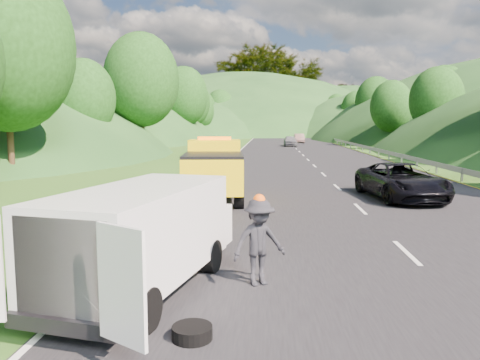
# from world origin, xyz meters

# --- Properties ---
(ground) EXTENTS (320.00, 320.00, 0.00)m
(ground) POSITION_xyz_m (0.00, 0.00, 0.00)
(ground) COLOR #38661E
(ground) RESTS_ON ground
(road_surface) EXTENTS (14.00, 200.00, 0.02)m
(road_surface) POSITION_xyz_m (3.00, 40.00, 0.01)
(road_surface) COLOR black
(road_surface) RESTS_ON ground
(guardrail) EXTENTS (0.06, 140.00, 1.52)m
(guardrail) POSITION_xyz_m (10.30, 52.50, 0.00)
(guardrail) COLOR gray
(guardrail) RESTS_ON ground
(tree_line_left) EXTENTS (14.00, 140.00, 14.00)m
(tree_line_left) POSITION_xyz_m (-19.00, 60.00, 0.00)
(tree_line_left) COLOR #255F1C
(tree_line_left) RESTS_ON ground
(tree_line_right) EXTENTS (14.00, 140.00, 14.00)m
(tree_line_right) POSITION_xyz_m (23.00, 60.00, 0.00)
(tree_line_right) COLOR #255F1C
(tree_line_right) RESTS_ON ground
(hills_backdrop) EXTENTS (201.00, 288.60, 44.00)m
(hills_backdrop) POSITION_xyz_m (6.50, 134.70, 0.00)
(hills_backdrop) COLOR #2D5B23
(hills_backdrop) RESTS_ON ground
(tow_truck) EXTENTS (2.82, 6.32, 2.64)m
(tow_truck) POSITION_xyz_m (-2.76, 5.93, 1.29)
(tow_truck) COLOR black
(tow_truck) RESTS_ON ground
(white_van) EXTENTS (3.65, 6.13, 2.04)m
(white_van) POSITION_xyz_m (-2.78, -5.05, 1.15)
(white_van) COLOR black
(white_van) RESTS_ON ground
(woman) EXTENTS (0.53, 0.67, 1.69)m
(woman) POSITION_xyz_m (-3.56, -0.02, 0.00)
(woman) COLOR white
(woman) RESTS_ON ground
(child) EXTENTS (0.61, 0.54, 1.04)m
(child) POSITION_xyz_m (-3.02, -1.16, 0.00)
(child) COLOR #D3CB70
(child) RESTS_ON ground
(worker) EXTENTS (1.29, 1.09, 1.74)m
(worker) POSITION_xyz_m (-0.63, -4.55, 0.00)
(worker) COLOR black
(worker) RESTS_ON ground
(suitcase) EXTENTS (0.35, 0.20, 0.56)m
(suitcase) POSITION_xyz_m (-4.19, 0.57, 0.28)
(suitcase) COLOR #5D5E46
(suitcase) RESTS_ON ground
(spare_tire) EXTENTS (0.61, 0.61, 0.20)m
(spare_tire) POSITION_xyz_m (-1.57, -7.00, 0.00)
(spare_tire) COLOR black
(spare_tire) RESTS_ON ground
(passing_suv) EXTENTS (3.25, 5.77, 1.52)m
(passing_suv) POSITION_xyz_m (5.18, 6.51, 0.00)
(passing_suv) COLOR black
(passing_suv) RESTS_ON ground
(dist_car_a) EXTENTS (1.79, 4.44, 1.51)m
(dist_car_a) POSITION_xyz_m (2.52, 52.80, 0.00)
(dist_car_a) COLOR #56575C
(dist_car_a) RESTS_ON ground
(dist_car_b) EXTENTS (1.60, 4.58, 1.51)m
(dist_car_b) POSITION_xyz_m (4.54, 64.84, 0.00)
(dist_car_b) COLOR brown
(dist_car_b) RESTS_ON ground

